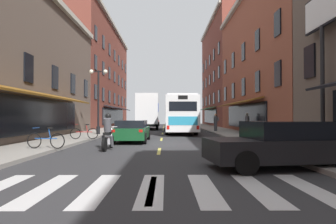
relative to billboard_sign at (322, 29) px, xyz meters
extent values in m
cube|color=#333335|center=(-7.05, 3.70, -5.33)|extent=(34.80, 80.00, 0.10)
cube|color=#DBCC4C|center=(-7.05, -6.30, -5.27)|extent=(0.14, 2.40, 0.01)
cube|color=#DBCC4C|center=(-7.05, 0.20, -5.27)|extent=(0.14, 2.40, 0.01)
cube|color=#DBCC4C|center=(-7.05, 6.70, -5.27)|extent=(0.14, 2.40, 0.01)
cube|color=#DBCC4C|center=(-7.05, 13.20, -5.27)|extent=(0.14, 2.40, 0.01)
cube|color=#DBCC4C|center=(-7.05, 19.70, -5.27)|extent=(0.14, 2.40, 0.01)
cube|color=#DBCC4C|center=(-7.05, 26.20, -5.27)|extent=(0.14, 2.40, 0.01)
cube|color=#DBCC4C|center=(-7.05, 32.70, -5.27)|extent=(0.14, 2.40, 0.01)
cube|color=#DBCC4C|center=(-7.05, 39.20, -5.27)|extent=(0.14, 2.40, 0.01)
cube|color=silver|center=(-9.25, -6.30, -5.27)|extent=(0.50, 2.80, 0.01)
cube|color=silver|center=(-8.15, -6.30, -5.27)|extent=(0.50, 2.80, 0.01)
cube|color=silver|center=(-7.05, -6.30, -5.27)|extent=(0.50, 2.80, 0.01)
cube|color=silver|center=(-5.95, -6.30, -5.27)|extent=(0.50, 2.80, 0.01)
cube|color=silver|center=(-4.85, -6.30, -5.27)|extent=(0.50, 2.80, 0.01)
cube|color=silver|center=(-3.75, -6.30, -5.27)|extent=(0.50, 2.80, 0.01)
cube|color=gray|center=(-12.95, 3.70, -5.21)|extent=(3.00, 80.00, 0.14)
cube|color=gray|center=(-1.15, 3.70, -5.21)|extent=(3.00, 80.00, 0.14)
cube|color=black|center=(-14.41, 3.70, -3.73)|extent=(0.10, 16.00, 2.10)
cube|color=brown|center=(-13.70, 3.70, -2.53)|extent=(1.38, 14.93, 0.44)
cube|color=black|center=(-14.41, 3.70, -1.08)|extent=(0.10, 1.00, 1.60)
cube|color=black|center=(-14.41, 7.51, -1.08)|extent=(0.10, 1.00, 1.60)
cube|color=black|center=(-14.41, 11.32, -1.08)|extent=(0.10, 1.00, 1.60)
cube|color=black|center=(-14.41, 15.13, -1.08)|extent=(0.10, 1.00, 1.60)
cube|color=brown|center=(-18.45, 30.37, 2.24)|extent=(8.00, 26.57, 15.04)
cube|color=#B2AD9E|center=(-14.35, 30.37, 9.41)|extent=(0.44, 26.07, 0.40)
cube|color=black|center=(-14.41, 30.37, -3.73)|extent=(0.10, 16.00, 2.10)
cube|color=black|center=(-13.70, 30.37, -2.53)|extent=(1.38, 14.93, 0.44)
cube|color=black|center=(-14.41, 18.94, -1.08)|extent=(0.10, 1.00, 1.60)
cube|color=black|center=(-14.41, 22.75, -1.08)|extent=(0.10, 1.00, 1.60)
cube|color=black|center=(-14.41, 26.56, -1.08)|extent=(0.10, 1.00, 1.60)
cube|color=black|center=(-14.41, 30.37, -1.08)|extent=(0.10, 1.00, 1.60)
cube|color=black|center=(-14.41, 34.18, -1.08)|extent=(0.10, 1.00, 1.60)
cube|color=black|center=(-14.41, 37.99, -1.08)|extent=(0.10, 1.00, 1.60)
cube|color=black|center=(-14.41, 41.80, -1.08)|extent=(0.10, 1.00, 1.60)
cube|color=black|center=(-14.41, 18.94, 2.12)|extent=(0.10, 1.00, 1.60)
cube|color=black|center=(-14.41, 22.75, 2.12)|extent=(0.10, 1.00, 1.60)
cube|color=black|center=(-14.41, 26.56, 2.12)|extent=(0.10, 1.00, 1.60)
cube|color=black|center=(-14.41, 30.37, 2.12)|extent=(0.10, 1.00, 1.60)
cube|color=black|center=(-14.41, 34.18, 2.12)|extent=(0.10, 1.00, 1.60)
cube|color=black|center=(-14.41, 37.99, 2.12)|extent=(0.10, 1.00, 1.60)
cube|color=black|center=(-14.41, 41.80, 2.12)|extent=(0.10, 1.00, 1.60)
cube|color=black|center=(-14.41, 18.94, 5.32)|extent=(0.10, 1.00, 1.60)
cube|color=black|center=(-14.41, 22.75, 5.32)|extent=(0.10, 1.00, 1.60)
cube|color=black|center=(-14.41, 26.56, 5.32)|extent=(0.10, 1.00, 1.60)
cube|color=black|center=(-14.41, 30.37, 5.32)|extent=(0.10, 1.00, 1.60)
cube|color=black|center=(-14.41, 34.18, 5.32)|extent=(0.10, 1.00, 1.60)
cube|color=black|center=(-14.41, 37.99, 5.32)|extent=(0.10, 1.00, 1.60)
cube|color=black|center=(-14.41, 41.80, 5.32)|extent=(0.10, 1.00, 1.60)
cube|color=black|center=(0.31, 1.70, -1.08)|extent=(0.10, 1.00, 1.60)
cube|color=brown|center=(4.35, 13.70, 1.17)|extent=(8.00, 19.90, 12.89)
cube|color=black|center=(0.31, 13.70, -3.73)|extent=(0.10, 12.00, 2.10)
cube|color=brown|center=(-0.40, 13.70, -2.53)|extent=(1.38, 11.20, 0.44)
cube|color=black|center=(0.31, 5.70, -1.08)|extent=(0.10, 1.00, 1.60)
cube|color=black|center=(0.31, 9.70, -1.08)|extent=(0.10, 1.00, 1.60)
cube|color=black|center=(0.31, 13.70, -1.08)|extent=(0.10, 1.00, 1.60)
cube|color=black|center=(0.31, 17.70, -1.08)|extent=(0.10, 1.00, 1.60)
cube|color=black|center=(0.31, 21.70, -1.08)|extent=(0.10, 1.00, 1.60)
cube|color=black|center=(0.31, 5.70, 2.12)|extent=(0.10, 1.00, 1.60)
cube|color=black|center=(0.31, 9.70, 2.12)|extent=(0.10, 1.00, 1.60)
cube|color=black|center=(0.31, 13.70, 2.12)|extent=(0.10, 1.00, 1.60)
cube|color=black|center=(0.31, 17.70, 2.12)|extent=(0.10, 1.00, 1.60)
cube|color=black|center=(0.31, 21.70, 2.12)|extent=(0.10, 1.00, 1.60)
cube|color=brown|center=(4.35, 33.70, 3.04)|extent=(8.00, 19.90, 16.63)
cube|color=#B2AD9E|center=(0.25, 33.70, 11.00)|extent=(0.44, 19.40, 0.40)
cube|color=black|center=(0.31, 33.70, -3.73)|extent=(0.10, 12.00, 2.10)
cube|color=#1E6638|center=(-0.40, 33.70, -2.53)|extent=(1.38, 11.20, 0.44)
cube|color=black|center=(0.31, 25.70, -1.08)|extent=(0.10, 1.00, 1.60)
cube|color=black|center=(0.31, 29.70, -1.08)|extent=(0.10, 1.00, 1.60)
cube|color=black|center=(0.31, 33.70, -1.08)|extent=(0.10, 1.00, 1.60)
cube|color=black|center=(0.31, 37.70, -1.08)|extent=(0.10, 1.00, 1.60)
cube|color=black|center=(0.31, 41.70, -1.08)|extent=(0.10, 1.00, 1.60)
cube|color=black|center=(0.31, 25.70, 2.12)|extent=(0.10, 1.00, 1.60)
cube|color=black|center=(0.31, 29.70, 2.12)|extent=(0.10, 1.00, 1.60)
cube|color=black|center=(0.31, 33.70, 2.12)|extent=(0.10, 1.00, 1.60)
cube|color=black|center=(0.31, 37.70, 2.12)|extent=(0.10, 1.00, 1.60)
cube|color=black|center=(0.31, 41.70, 2.12)|extent=(0.10, 1.00, 1.60)
cube|color=black|center=(0.31, 25.70, 5.32)|extent=(0.10, 1.00, 1.60)
cube|color=black|center=(0.31, 29.70, 5.32)|extent=(0.10, 1.00, 1.60)
cube|color=black|center=(0.31, 33.70, 5.32)|extent=(0.10, 1.00, 1.60)
cube|color=black|center=(0.31, 37.70, 5.32)|extent=(0.10, 1.00, 1.60)
cube|color=black|center=(0.31, 41.70, 5.32)|extent=(0.10, 1.00, 1.60)
cylinder|color=black|center=(0.00, 0.00, -2.49)|extent=(0.18, 0.18, 5.30)
cylinder|color=black|center=(0.00, 0.00, -5.02)|extent=(0.40, 0.40, 0.24)
cube|color=black|center=(0.00, 0.00, 0.86)|extent=(0.10, 2.77, 1.55)
cube|color=white|center=(-0.06, 0.00, 0.86)|extent=(0.04, 2.61, 1.39)
cube|color=white|center=(0.06, 0.00, 0.86)|extent=(0.04, 2.61, 1.39)
cube|color=silver|center=(-5.46, 14.84, -3.53)|extent=(2.64, 12.21, 2.79)
cube|color=silver|center=(-5.46, 14.84, -2.08)|extent=(2.43, 11.01, 0.16)
cube|color=black|center=(-5.46, 15.14, -3.33)|extent=(2.66, 9.81, 0.96)
cube|color=#193899|center=(-5.46, 14.84, -4.68)|extent=(2.66, 11.81, 0.36)
cube|color=black|center=(-5.42, 20.90, -3.33)|extent=(2.25, 0.14, 1.10)
cube|color=black|center=(-5.50, 8.79, -3.02)|extent=(2.05, 0.13, 0.70)
cube|color=teal|center=(-5.50, 8.78, -4.09)|extent=(2.15, 0.12, 0.64)
cube|color=black|center=(-5.50, 8.78, -2.36)|extent=(0.70, 0.10, 0.28)
cube|color=red|center=(-6.60, 8.78, -4.58)|extent=(0.20, 0.08, 0.28)
cube|color=red|center=(-4.41, 8.76, -4.58)|extent=(0.20, 0.08, 0.28)
cylinder|color=black|center=(-6.61, 18.95, -4.78)|extent=(0.31, 1.00, 1.00)
cylinder|color=black|center=(-4.26, 18.93, -4.78)|extent=(0.31, 1.00, 1.00)
cylinder|color=black|center=(-6.66, 11.26, -4.78)|extent=(0.31, 1.00, 1.00)
cylinder|color=black|center=(-4.31, 11.24, -4.78)|extent=(0.31, 1.00, 1.00)
cube|color=black|center=(-8.94, 24.04, -3.73)|extent=(2.35, 2.32, 2.40)
cube|color=black|center=(-8.96, 25.13, -2.88)|extent=(2.00, 0.15, 0.80)
cube|color=silver|center=(-8.86, 20.37, -2.93)|extent=(2.52, 5.12, 3.30)
cube|color=navy|center=(-7.64, 20.40, -2.76)|extent=(0.13, 3.04, 0.90)
cube|color=black|center=(-8.88, 21.50, -4.73)|extent=(2.06, 6.98, 0.24)
cylinder|color=black|center=(-10.03, 23.81, -4.83)|extent=(0.30, 0.91, 0.90)
cylinder|color=black|center=(-7.83, 23.86, -4.83)|extent=(0.30, 0.91, 0.90)
cylinder|color=black|center=(-9.94, 19.58, -4.83)|extent=(0.30, 0.91, 0.90)
cylinder|color=black|center=(-7.74, 19.63, -4.83)|extent=(0.30, 0.91, 0.90)
cube|color=#144723|center=(-8.77, 4.88, -4.73)|extent=(1.83, 4.49, 0.62)
cube|color=black|center=(-8.77, 4.70, -4.23)|extent=(1.65, 2.43, 0.45)
cube|color=red|center=(-9.50, 2.67, -4.52)|extent=(0.20, 0.06, 0.14)
cube|color=red|center=(-8.06, 2.66, -4.52)|extent=(0.20, 0.06, 0.14)
cylinder|color=black|center=(-9.61, 6.43, -4.96)|extent=(0.22, 0.64, 0.64)
cylinder|color=black|center=(-7.91, 6.41, -4.96)|extent=(0.22, 0.64, 0.64)
cylinder|color=black|center=(-9.63, 3.35, -4.96)|extent=(0.22, 0.64, 0.64)
cylinder|color=black|center=(-7.93, 3.34, -4.96)|extent=(0.22, 0.64, 0.64)
cube|color=black|center=(-3.31, -3.91, -4.73)|extent=(4.65, 2.40, 0.62)
cube|color=black|center=(-3.13, -3.89, -4.18)|extent=(2.60, 1.98, 0.53)
cube|color=red|center=(-1.22, -2.89, -4.52)|extent=(0.09, 0.21, 0.14)
cylinder|color=black|center=(-4.71, -4.97, -4.96)|extent=(0.66, 0.30, 0.64)
cylinder|color=black|center=(-4.94, -3.25, -4.96)|extent=(0.66, 0.30, 0.64)
cylinder|color=black|center=(-1.91, -2.85, -4.96)|extent=(0.66, 0.30, 0.64)
cube|color=maroon|center=(-8.77, 33.10, -4.71)|extent=(1.81, 4.26, 0.65)
cube|color=black|center=(-8.77, 32.93, -4.20)|extent=(1.63, 2.31, 0.45)
cube|color=red|center=(-9.49, 31.00, -4.49)|extent=(0.20, 0.06, 0.14)
cube|color=red|center=(-8.07, 30.99, -4.49)|extent=(0.20, 0.06, 0.14)
cylinder|color=black|center=(-9.60, 34.54, -4.96)|extent=(0.22, 0.64, 0.64)
cylinder|color=black|center=(-7.92, 34.52, -4.96)|extent=(0.22, 0.64, 0.64)
cylinder|color=black|center=(-9.62, 31.68, -4.96)|extent=(0.22, 0.64, 0.64)
cylinder|color=black|center=(-7.94, 31.67, -4.96)|extent=(0.22, 0.64, 0.64)
cylinder|color=black|center=(-9.36, 1.48, -4.97)|extent=(0.11, 0.62, 0.62)
cylinder|color=black|center=(-9.39, 0.03, -4.97)|extent=(0.13, 0.62, 0.62)
cylinder|color=#B2B2B7|center=(-9.36, 1.36, -4.67)|extent=(0.08, 0.33, 0.68)
ellipsoid|color=maroon|center=(-9.37, 0.94, -4.47)|extent=(0.33, 0.57, 0.28)
cube|color=black|center=(-9.38, 0.54, -4.54)|extent=(0.27, 0.57, 0.12)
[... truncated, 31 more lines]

